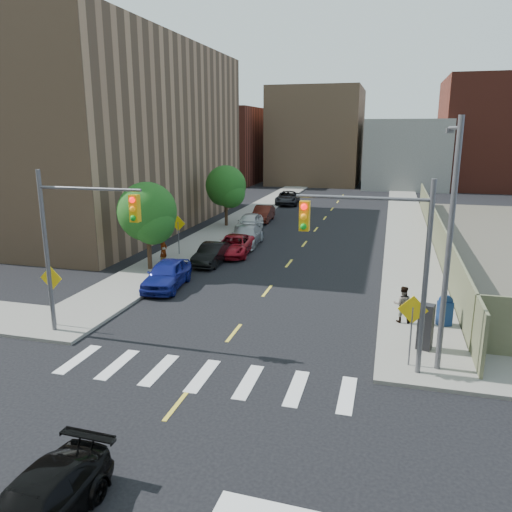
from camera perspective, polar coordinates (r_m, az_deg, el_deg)
The scene contains 29 objects.
ground at distance 15.33m, azimuth -12.19°, elevation -19.95°, with size 160.00×160.00×0.00m, color black.
sidewalk_nw at distance 55.11m, azimuth 0.31°, elevation 5.40°, with size 3.50×73.00×0.15m, color gray.
sidewalk_ne at distance 53.35m, azimuth 16.68°, elevation 4.50°, with size 3.50×73.00×0.15m, color gray.
fence_north at distance 39.97m, azimuth 19.81°, elevation 2.88°, with size 0.12×44.00×2.50m, color #6A6C4B.
building_nw at distance 49.87m, azimuth -19.78°, elevation 12.80°, with size 22.00×30.00×16.00m, color #8C6B4C.
bg_bldg_west at distance 85.94m, azimuth -4.12°, elevation 12.50°, with size 14.00×18.00×12.00m, color #592319.
bg_bldg_midwest at distance 84.04m, azimuth 6.99°, elevation 13.42°, with size 14.00×16.00×15.00m, color #8C6B4C.
bg_bldg_center at distance 81.25m, azimuth 16.72°, elevation 11.15°, with size 12.00×16.00×10.00m, color gray.
bg_bldg_east at distance 84.65m, azimuth 26.57°, elevation 12.41°, with size 18.00×18.00×16.00m, color #592319.
signal_nw at distance 21.40m, azimuth -19.85°, elevation 2.58°, with size 4.59×0.30×7.00m.
signal_ne at distance 17.61m, azimuth 14.13°, elevation 0.64°, with size 4.59×0.30×7.00m.
streetlight_ne at distance 18.46m, azimuth 21.21°, elevation 2.92°, with size 0.25×3.70×9.00m.
warn_sign_nw at distance 23.44m, azimuth -22.29°, elevation -3.07°, with size 1.06×0.06×2.83m.
warn_sign_ne at distance 18.85m, azimuth 17.42°, elevation -6.75°, with size 1.06×0.06×2.83m.
warn_sign_midwest at distance 34.76m, azimuth -8.88°, elevation 3.21°, with size 1.06×0.06×2.83m.
tree_west_near at distance 31.08m, azimuth -12.27°, elevation 4.54°, with size 3.66×3.64×5.52m.
tree_west_far at distance 44.80m, azimuth -3.45°, elevation 7.72°, with size 3.66×3.64×5.52m.
parked_car_blue at distance 28.03m, azimuth -10.14°, elevation -2.07°, with size 1.84×4.56×1.55m, color navy.
parked_car_black at distance 32.61m, azimuth -5.05°, elevation 0.24°, with size 1.44×4.14×1.36m, color black.
parked_car_red at distance 34.97m, azimuth -2.53°, elevation 1.23°, with size 2.26×4.90×1.36m, color maroon.
parked_car_silver at distance 37.84m, azimuth -1.11°, elevation 2.32°, with size 2.04×5.02×1.46m, color #989B9F.
parked_car_white at distance 43.28m, azimuth -0.77°, elevation 3.88°, with size 1.81×4.49×1.53m, color silver.
parked_car_maroon at distance 47.85m, azimuth 0.81°, elevation 4.85°, with size 1.57×4.50×1.48m, color #3F130C.
parked_car_grey at distance 59.10m, azimuth 3.63°, elevation 6.64°, with size 2.53×5.50×1.53m, color black.
black_sedan at distance 12.91m, azimuth -24.10°, elevation -24.98°, with size 1.75×4.29×1.25m, color black.
mailbox at distance 23.53m, azimuth 20.77°, elevation -5.85°, with size 0.69×0.62×1.40m.
payphone at distance 20.72m, azimuth 18.81°, elevation -7.67°, with size 0.55×0.45×1.85m, color black.
pedestrian_west at distance 32.40m, azimuth -10.53°, elevation 0.61°, with size 0.65×0.43×1.78m, color gray.
pedestrian_east at distance 23.27m, azimuth 16.40°, elevation -5.31°, with size 0.81×0.63×1.67m, color gray.
Camera 1 is at (6.16, -11.15, 8.53)m, focal length 35.00 mm.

